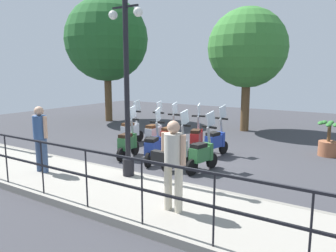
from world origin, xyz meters
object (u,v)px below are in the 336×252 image
(lamp_post_near, at_px, (127,97))
(pedestrian_distant, at_px, (40,134))
(scooter_near_0, at_px, (202,153))
(scooter_far_3, at_px, (154,132))
(scooter_near_2, at_px, (154,147))
(tree_large, at_px, (107,40))
(potted_palm, at_px, (328,142))
(scooter_near_1, at_px, (177,151))
(scooter_far_0, at_px, (216,141))
(tree_distant, at_px, (247,48))
(scooter_near_3, at_px, (128,142))
(scooter_far_2, at_px, (170,135))
(scooter_far_1, at_px, (197,138))
(pedestrian_with_bag, at_px, (172,159))
(scooter_far_4, at_px, (131,130))

(lamp_post_near, distance_m, pedestrian_distant, 2.32)
(scooter_near_0, distance_m, scooter_far_3, 3.20)
(scooter_near_0, bearing_deg, scooter_near_2, 103.27)
(tree_large, distance_m, potted_palm, 11.30)
(lamp_post_near, distance_m, scooter_far_3, 4.00)
(lamp_post_near, xyz_separation_m, scooter_near_1, (1.51, -0.41, -1.50))
(lamp_post_near, relative_size, pedestrian_distant, 2.60)
(lamp_post_near, xyz_separation_m, scooter_far_0, (3.22, -0.74, -1.50))
(tree_distant, bearing_deg, scooter_near_2, 176.76)
(scooter_near_1, relative_size, scooter_near_3, 1.00)
(scooter_near_2, bearing_deg, tree_distant, -16.45)
(scooter_near_3, relative_size, scooter_far_2, 1.00)
(tree_distant, xyz_separation_m, scooter_near_1, (-6.36, -0.43, -3.01))
(tree_large, bearing_deg, scooter_near_3, -132.92)
(pedestrian_distant, relative_size, scooter_far_1, 1.03)
(potted_palm, height_order, scooter_far_0, scooter_far_0)
(scooter_far_2, bearing_deg, scooter_far_3, 76.72)
(pedestrian_with_bag, relative_size, scooter_near_1, 1.03)
(scooter_near_0, bearing_deg, tree_distant, 21.38)
(scooter_near_1, relative_size, scooter_far_2, 1.00)
(pedestrian_with_bag, height_order, scooter_far_1, pedestrian_with_bag)
(scooter_far_0, bearing_deg, scooter_near_1, -179.92)
(scooter_near_1, height_order, scooter_far_4, same)
(tree_large, bearing_deg, tree_distant, -81.45)
(tree_large, distance_m, scooter_far_0, 9.23)
(tree_distant, distance_m, scooter_far_3, 5.67)
(scooter_near_1, height_order, scooter_far_3, same)
(potted_palm, bearing_deg, scooter_near_2, 131.71)
(scooter_far_0, distance_m, scooter_far_1, 0.71)
(pedestrian_with_bag, bearing_deg, tree_large, 50.21)
(scooter_near_2, xyz_separation_m, scooter_far_2, (1.63, 0.51, 0.00))
(pedestrian_distant, bearing_deg, scooter_far_0, 146.81)
(scooter_near_3, xyz_separation_m, scooter_far_2, (1.59, -0.46, 0.00))
(scooter_near_3, height_order, scooter_far_3, same)
(tree_large, relative_size, scooter_near_1, 4.03)
(lamp_post_near, bearing_deg, pedestrian_with_bag, -120.14)
(scooter_near_2, bearing_deg, tree_large, 38.13)
(pedestrian_distant, distance_m, scooter_far_1, 4.70)
(potted_palm, xyz_separation_m, scooter_near_1, (-3.61, 3.19, 0.04))
(scooter_near_3, xyz_separation_m, scooter_far_0, (1.60, -2.09, 0.00))
(tree_large, distance_m, scooter_far_4, 6.74)
(scooter_far_4, bearing_deg, pedestrian_distant, -166.64)
(scooter_near_0, bearing_deg, lamp_post_near, 157.29)
(pedestrian_with_bag, xyz_separation_m, scooter_far_3, (4.43, 3.50, -0.60))
(pedestrian_distant, xyz_separation_m, scooter_near_3, (2.52, -0.59, -0.60))
(tree_distant, bearing_deg, scooter_far_4, 151.46)
(potted_palm, xyz_separation_m, scooter_far_4, (-1.89, 6.15, 0.04))
(pedestrian_distant, distance_m, scooter_near_0, 3.99)
(potted_palm, height_order, scooter_far_2, scooter_far_2)
(scooter_far_3, height_order, scooter_far_4, same)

